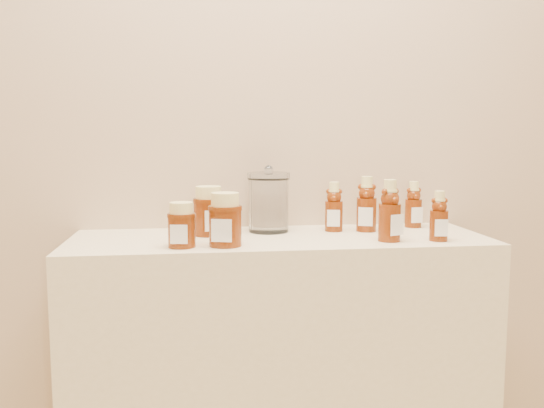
{
  "coord_description": "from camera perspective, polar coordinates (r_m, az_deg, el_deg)",
  "views": [
    {
      "loc": [
        -0.23,
        -0.07,
        1.19
      ],
      "look_at": [
        -0.03,
        1.52,
        1.0
      ],
      "focal_mm": 38.0,
      "sensor_mm": 36.0,
      "label": 1
    }
  ],
  "objects": [
    {
      "name": "honey_jar_back",
      "position": [
        1.69,
        -6.3,
        -0.68
      ],
      "size": [
        0.12,
        0.12,
        0.14
      ],
      "primitive_type": null,
      "rotation": [
        0.0,
        0.0,
        0.32
      ],
      "color": "#571D06",
      "rests_on": "display_table"
    },
    {
      "name": "wall_back",
      "position": [
        1.84,
        -0.11,
        11.74
      ],
      "size": [
        3.5,
        0.02,
        2.7
      ],
      "primitive_type": "cube",
      "color": "tan",
      "rests_on": "ground"
    },
    {
      "name": "honey_jar_front",
      "position": [
        1.53,
        -4.66,
        -1.53
      ],
      "size": [
        0.11,
        0.11,
        0.14
      ],
      "primitive_type": null,
      "rotation": [
        0.0,
        0.0,
        -0.27
      ],
      "color": "#571D06",
      "rests_on": "display_table"
    },
    {
      "name": "bear_bottle_back_mid",
      "position": [
        1.78,
        9.36,
        0.37
      ],
      "size": [
        0.08,
        0.08,
        0.19
      ],
      "primitive_type": null,
      "rotation": [
        0.0,
        0.0,
        -0.36
      ],
      "color": "#571D06",
      "rests_on": "display_table"
    },
    {
      "name": "glass_canister",
      "position": [
        1.74,
        -0.34,
        0.44
      ],
      "size": [
        0.16,
        0.16,
        0.2
      ],
      "primitive_type": null,
      "rotation": [
        0.0,
        0.0,
        0.34
      ],
      "color": "white",
      "rests_on": "display_table"
    },
    {
      "name": "bear_bottle_front_right",
      "position": [
        1.66,
        16.23,
        -0.83
      ],
      "size": [
        0.06,
        0.06,
        0.16
      ],
      "primitive_type": null,
      "rotation": [
        0.0,
        0.0,
        -0.12
      ],
      "color": "#571D06",
      "rests_on": "display_table"
    },
    {
      "name": "bear_bottle_back_left",
      "position": [
        1.77,
        6.16,
        0.06
      ],
      "size": [
        0.07,
        0.07,
        0.17
      ],
      "primitive_type": null,
      "rotation": [
        0.0,
        0.0,
        -0.27
      ],
      "color": "#571D06",
      "rests_on": "display_table"
    },
    {
      "name": "honey_jar_left",
      "position": [
        1.52,
        -8.95,
        -2.05
      ],
      "size": [
        0.09,
        0.09,
        0.12
      ],
      "primitive_type": null,
      "rotation": [
        0.0,
        0.0,
        -0.18
      ],
      "color": "#571D06",
      "rests_on": "display_table"
    },
    {
      "name": "bear_bottle_back_right",
      "position": [
        1.89,
        13.85,
        0.26
      ],
      "size": [
        0.06,
        0.06,
        0.17
      ],
      "primitive_type": null,
      "rotation": [
        0.0,
        0.0,
        0.08
      ],
      "color": "#571D06",
      "rests_on": "display_table"
    },
    {
      "name": "display_table",
      "position": [
        1.8,
        0.74,
        -17.53
      ],
      "size": [
        1.2,
        0.4,
        0.9
      ],
      "primitive_type": "cube",
      "color": "beige",
      "rests_on": "ground"
    },
    {
      "name": "bear_bottle_front_left",
      "position": [
        1.62,
        11.59,
        -0.24
      ],
      "size": [
        0.09,
        0.09,
        0.19
      ],
      "primitive_type": null,
      "rotation": [
        0.0,
        0.0,
        0.38
      ],
      "color": "#571D06",
      "rests_on": "display_table"
    }
  ]
}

